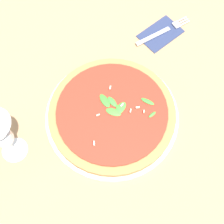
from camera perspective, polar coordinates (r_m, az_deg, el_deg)
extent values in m
plane|color=#9E7A56|center=(0.85, -0.68, -3.26)|extent=(6.00, 6.00, 0.00)
cylinder|color=silver|center=(0.86, 0.00, -0.67)|extent=(0.37, 0.37, 0.01)
cylinder|color=#AD7542|center=(0.85, 0.00, -0.26)|extent=(0.35, 0.35, 0.02)
cylinder|color=#A82D1E|center=(0.83, 0.00, 0.09)|extent=(0.30, 0.30, 0.01)
ellipsoid|color=#3E8435|center=(0.84, 0.05, 1.90)|extent=(0.02, 0.04, 0.01)
ellipsoid|color=#3C7C2F|center=(0.84, -1.34, 2.10)|extent=(0.03, 0.05, 0.01)
ellipsoid|color=#3E8D34|center=(0.83, 1.59, 0.71)|extent=(0.04, 0.03, 0.01)
ellipsoid|color=#3F882E|center=(0.83, 1.41, 0.78)|extent=(0.02, 0.03, 0.01)
ellipsoid|color=#468133|center=(0.83, 0.27, 0.01)|extent=(0.04, 0.05, 0.01)
ellipsoid|color=#437C33|center=(0.83, 7.36, -0.47)|extent=(0.03, 0.01, 0.01)
ellipsoid|color=#3D8C34|center=(0.85, 6.52, 1.93)|extent=(0.02, 0.04, 0.01)
cube|color=beige|center=(0.83, 1.83, 1.27)|extent=(0.01, 0.00, 0.01)
cube|color=beige|center=(0.86, -0.33, 4.45)|extent=(0.01, 0.01, 0.01)
cube|color=beige|center=(0.83, 5.86, 0.09)|extent=(0.01, 0.01, 0.00)
cube|color=beige|center=(0.83, 3.41, 0.21)|extent=(0.01, 0.01, 0.01)
cube|color=beige|center=(0.79, -3.29, -5.75)|extent=(0.01, 0.01, 0.01)
cube|color=beige|center=(0.82, -2.58, -0.56)|extent=(0.01, 0.01, 0.01)
cube|color=beige|center=(0.83, 4.71, 0.83)|extent=(0.01, 0.01, 0.01)
cylinder|color=white|center=(0.87, -17.33, -6.63)|extent=(0.07, 0.07, 0.00)
cylinder|color=white|center=(0.83, -18.12, -5.71)|extent=(0.01, 0.01, 0.08)
cylinder|color=white|center=(0.77, -19.40, -4.22)|extent=(0.05, 0.05, 0.03)
cube|color=navy|center=(1.02, 8.86, 14.01)|extent=(0.14, 0.10, 0.01)
cube|color=silver|center=(1.01, 7.52, 13.58)|extent=(0.12, 0.05, 0.00)
cube|color=silver|center=(1.05, 11.73, 15.38)|extent=(0.03, 0.03, 0.00)
cube|color=silver|center=(1.06, 13.19, 15.53)|extent=(0.04, 0.01, 0.00)
cube|color=silver|center=(1.06, 12.89, 15.86)|extent=(0.04, 0.01, 0.00)
cube|color=silver|center=(1.06, 12.60, 16.19)|extent=(0.04, 0.01, 0.00)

